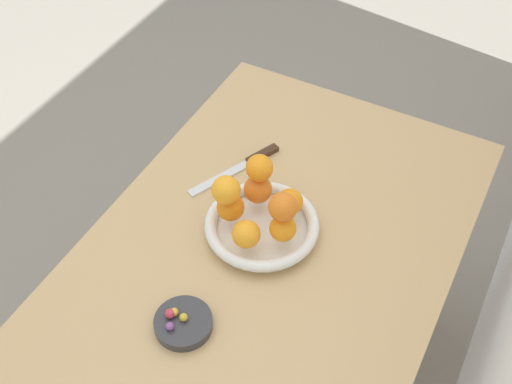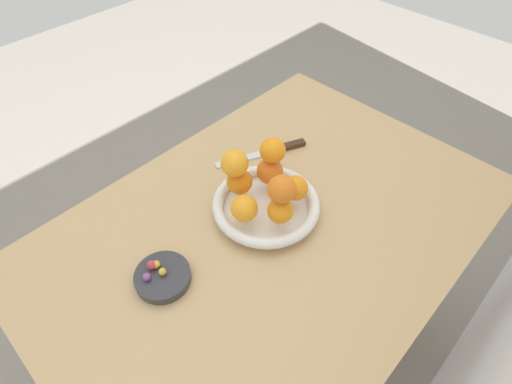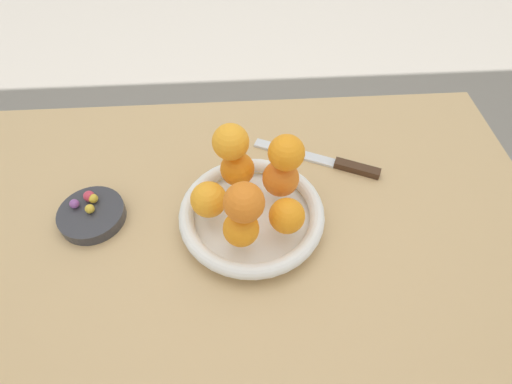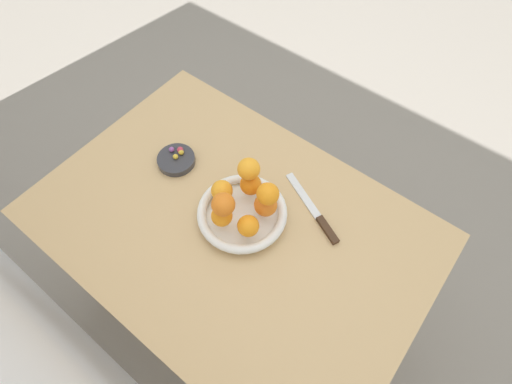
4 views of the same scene
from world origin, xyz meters
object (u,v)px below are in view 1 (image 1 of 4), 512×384
(dining_table, at_px, (272,266))
(orange_7, at_px, (259,168))
(candy_ball_1, at_px, (170,314))
(fruit_bowl, at_px, (262,226))
(knife, at_px, (242,166))
(candy_ball_0, at_px, (184,317))
(candy_dish, at_px, (183,323))
(orange_4, at_px, (283,228))
(candy_ball_3, at_px, (174,312))
(orange_2, at_px, (231,207))
(orange_6, at_px, (226,190))
(orange_5, at_px, (282,208))
(orange_3, at_px, (246,234))
(orange_0, at_px, (290,202))
(candy_ball_2, at_px, (170,326))
(orange_1, at_px, (258,189))

(dining_table, height_order, orange_7, orange_7)
(orange_7, relative_size, candy_ball_1, 3.04)
(fruit_bowl, xyz_separation_m, knife, (-0.16, -0.14, -0.02))
(fruit_bowl, distance_m, candy_ball_0, 0.28)
(candy_ball_0, bearing_deg, candy_dish, -21.89)
(orange_4, height_order, candy_ball_3, orange_4)
(candy_dish, relative_size, orange_2, 1.91)
(orange_6, height_order, candy_ball_1, orange_6)
(candy_ball_0, distance_m, knife, 0.46)
(orange_5, relative_size, orange_6, 1.00)
(orange_3, height_order, orange_4, orange_3)
(candy_dish, bearing_deg, orange_2, -171.36)
(orange_5, height_order, candy_ball_3, orange_5)
(orange_4, bearing_deg, candy_ball_0, -17.92)
(orange_3, bearing_deg, fruit_bowl, 179.71)
(candy_dish, bearing_deg, orange_0, 168.98)
(candy_ball_1, bearing_deg, orange_2, -177.11)
(fruit_bowl, relative_size, orange_0, 4.31)
(fruit_bowl, height_order, orange_3, orange_3)
(candy_ball_2, bearing_deg, orange_2, -174.47)
(fruit_bowl, bearing_deg, orange_7, -147.56)
(candy_ball_2, bearing_deg, fruit_bowl, 173.07)
(candy_dish, xyz_separation_m, knife, (-0.44, -0.11, -0.01))
(orange_0, bearing_deg, orange_1, -88.59)
(orange_6, bearing_deg, candy_ball_0, 10.11)
(orange_0, relative_size, candy_ball_1, 2.97)
(candy_ball_2, height_order, candy_ball_3, same)
(orange_7, relative_size, candy_ball_0, 3.67)
(orange_1, distance_m, orange_4, 0.12)
(knife, bearing_deg, orange_6, 19.39)
(candy_ball_2, bearing_deg, orange_4, 161.47)
(knife, bearing_deg, orange_4, 47.62)
(dining_table, bearing_deg, orange_5, 78.10)
(fruit_bowl, xyz_separation_m, orange_1, (-0.05, -0.04, 0.05))
(candy_dish, relative_size, orange_4, 2.01)
(orange_6, relative_size, orange_7, 1.03)
(orange_3, bearing_deg, candy_dish, -6.82)
(orange_6, xyz_separation_m, candy_ball_0, (0.25, 0.04, -0.10))
(candy_ball_3, bearing_deg, orange_3, 167.24)
(orange_5, relative_size, orange_7, 1.03)
(candy_dish, height_order, orange_7, orange_7)
(fruit_bowl, distance_m, orange_2, 0.08)
(orange_5, bearing_deg, orange_3, -46.22)
(orange_3, bearing_deg, knife, -149.38)
(candy_dish, relative_size, orange_5, 1.87)
(fruit_bowl, bearing_deg, orange_0, 143.71)
(fruit_bowl, height_order, orange_5, orange_5)
(orange_0, bearing_deg, candy_dish, -11.02)
(orange_0, bearing_deg, orange_5, 11.59)
(orange_1, bearing_deg, orange_4, 53.45)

